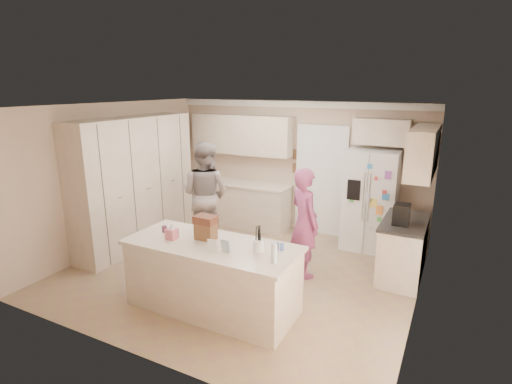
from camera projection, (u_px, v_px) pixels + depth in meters
The scene contains 41 objects.
floor at pixel (240, 272), 6.38m from camera, with size 5.20×4.60×0.02m, color #947C56.
ceiling at pixel (239, 105), 5.70m from camera, with size 5.20×4.60×0.02m, color white.
wall_back at pixel (296, 167), 8.03m from camera, with size 5.20×0.02×2.60m, color #CDB298.
wall_front at pixel (128, 246), 4.06m from camera, with size 5.20×0.02×2.60m, color #CDB298.
wall_left at pixel (114, 176), 7.19m from camera, with size 0.02×4.60×2.60m, color #CDB298.
wall_right at pixel (425, 219), 4.89m from camera, with size 0.02×4.60×2.60m, color #CDB298.
crown_back at pixel (297, 104), 7.67m from camera, with size 5.20×0.08×0.12m, color white.
pantry_bank at pixel (135, 182), 7.26m from camera, with size 0.60×2.60×2.35m, color beige.
back_base_cab at pixel (239, 204), 8.49m from camera, with size 2.20×0.60×0.88m, color beige.
back_countertop at pixel (239, 183), 8.36m from camera, with size 2.24×0.63×0.04m, color silver.
back_upper_cab at pixel (241, 135), 8.22m from camera, with size 2.20×0.35×0.80m, color beige.
doorway_opening at pixel (321, 182), 7.82m from camera, with size 0.90×0.06×2.10m, color black.
doorway_casing at pixel (321, 182), 7.79m from camera, with size 1.02×0.03×2.22m, color white.
wall_frame_upper at pixel (296, 155), 7.92m from camera, with size 0.15×0.02×0.20m, color brown.
wall_frame_lower at pixel (296, 168), 7.99m from camera, with size 0.15×0.02×0.20m, color brown.
refrigerator at pixel (370, 200), 7.11m from camera, with size 0.90×0.70×1.80m, color white.
fridge_seam at pixel (366, 205), 6.81m from camera, with size 0.01×0.02×1.78m, color gray.
fridge_dispenser at pixel (354, 190), 6.83m from camera, with size 0.22×0.03×0.35m, color black.
fridge_handle_l at pixel (363, 197), 6.78m from camera, with size 0.02×0.02×0.85m, color silver.
fridge_handle_r at pixel (369, 198), 6.73m from camera, with size 0.02×0.02×0.85m, color silver.
over_fridge_cab at pixel (382, 132), 6.94m from camera, with size 0.95×0.35×0.45m, color beige.
right_base_cab at pixel (403, 250), 6.11m from camera, with size 0.60×1.20×0.88m, color beige.
right_countertop at pixel (405, 222), 6.00m from camera, with size 0.63×1.24×0.04m, color #2D2B28.
right_upper_cab at pixel (424, 151), 5.84m from camera, with size 0.35×1.50×0.70m, color beige.
coffee_maker at pixel (402, 214), 5.80m from camera, with size 0.22×0.28×0.30m, color black.
island_base at pixel (212, 278), 5.23m from camera, with size 2.20×0.90×0.88m, color beige.
island_top at pixel (211, 245), 5.11m from camera, with size 2.28×0.96×0.05m, color silver.
utensil_crock at pixel (258, 246), 4.84m from camera, with size 0.13×0.13×0.15m, color white.
tissue_box at pixel (172, 234), 5.24m from camera, with size 0.13×0.13×0.14m, color #CA6579.
tissue_plume at pixel (171, 226), 5.21m from camera, with size 0.08×0.08×0.08m, color white.
dollhouse_body at pixel (206, 231), 5.23m from camera, with size 0.26×0.18×0.22m, color brown.
dollhouse_roof at pixel (205, 220), 5.19m from camera, with size 0.28×0.20×0.10m, color #592D1E.
jam_jar at pixel (165, 229), 5.49m from camera, with size 0.07×0.07×0.09m, color #59263F.
greeting_card_a at pixel (213, 245), 4.85m from camera, with size 0.12×0.01×0.16m, color white.
greeting_card_b at pixel (225, 246), 4.82m from camera, with size 0.12×0.01×0.16m, color silver.
water_bottle at pixel (274, 253), 4.53m from camera, with size 0.07×0.07×0.24m, color silver.
shaker_salt at pixel (277, 246), 4.92m from camera, with size 0.05×0.05×0.09m, color #4665AD.
shaker_pepper at pixel (282, 247), 4.89m from camera, with size 0.05×0.05×0.09m, color #4665AD.
teen_boy at pixel (205, 194), 7.25m from camera, with size 0.94×0.73×1.93m, color gray.
teen_girl at pixel (304, 223), 6.10m from camera, with size 0.62×0.41×1.71m, color #B84D9C.
fridge_magnets at pixel (366, 206), 6.80m from camera, with size 0.76×0.02×1.44m, color tan, non-canonical shape.
Camera 1 is at (2.88, -5.08, 2.89)m, focal length 28.00 mm.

